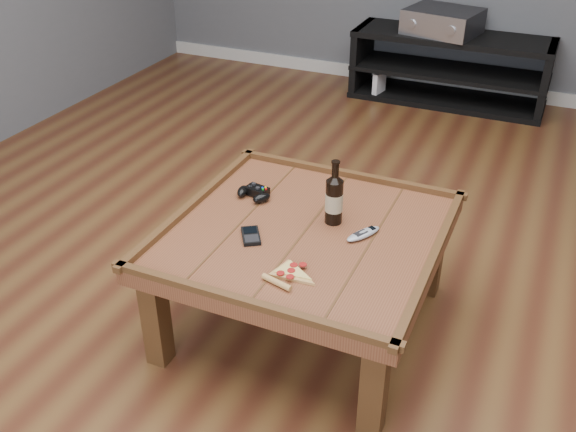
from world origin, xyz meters
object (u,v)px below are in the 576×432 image
at_px(beer_bottle, 334,198).
at_px(av_receiver, 443,21).
at_px(game_console, 379,86).
at_px(pizza_slice, 289,274).
at_px(remote_control, 363,234).
at_px(smartphone, 251,236).
at_px(game_controller, 254,193).
at_px(coffee_table, 305,244).
at_px(media_console, 449,69).

relative_size(beer_bottle, av_receiver, 0.47).
bearing_deg(game_console, pizza_slice, -66.71).
relative_size(beer_bottle, game_console, 1.33).
relative_size(remote_control, game_console, 0.82).
xyz_separation_m(smartphone, av_receiver, (0.08, 2.87, 0.13)).
xyz_separation_m(av_receiver, game_console, (-0.39, -0.12, -0.50)).
height_order(game_controller, remote_control, game_controller).
relative_size(coffee_table, beer_bottle, 3.96).
height_order(smartphone, av_receiver, av_receiver).
distance_m(pizza_slice, game_console, 2.98).
bearing_deg(remote_control, game_controller, -162.19).
height_order(pizza_slice, remote_control, remote_control).
height_order(coffee_table, game_console, coffee_table).
bearing_deg(coffee_table, av_receiver, 91.86).
distance_m(game_controller, av_receiver, 2.60).
height_order(av_receiver, game_console, av_receiver).
bearing_deg(coffee_table, game_controller, 152.50).
relative_size(coffee_table, game_console, 5.26).
bearing_deg(pizza_slice, coffee_table, 116.25).
xyz_separation_m(beer_bottle, av_receiver, (-0.16, 2.64, 0.03)).
xyz_separation_m(game_controller, remote_control, (0.50, -0.10, -0.01)).
bearing_deg(smartphone, pizza_slice, -68.10).
bearing_deg(game_controller, coffee_table, -16.24).
bearing_deg(game_console, coffee_table, -66.82).
bearing_deg(smartphone, game_console, 63.72).
xyz_separation_m(media_console, smartphone, (-0.17, -2.88, 0.21)).
height_order(media_console, smartphone, media_console).
distance_m(media_console, game_console, 0.52).
bearing_deg(game_console, smartphone, -70.70).
distance_m(media_console, av_receiver, 0.35).
height_order(media_console, beer_bottle, beer_bottle).
bearing_deg(coffee_table, pizza_slice, -78.40).
relative_size(media_console, beer_bottle, 5.38).
xyz_separation_m(smartphone, game_console, (-0.31, 2.75, -0.37)).
bearing_deg(game_controller, game_console, 105.66).
height_order(coffee_table, remote_control, coffee_table).
bearing_deg(beer_bottle, remote_control, -20.76).
bearing_deg(game_controller, pizza_slice, -40.07).
xyz_separation_m(coffee_table, smartphone, (-0.17, -0.13, 0.07)).
height_order(beer_bottle, game_controller, beer_bottle).
bearing_deg(media_console, smartphone, -93.32).
distance_m(remote_control, av_receiver, 2.71).
relative_size(beer_bottle, pizza_slice, 1.11).
distance_m(smartphone, remote_control, 0.42).
height_order(pizza_slice, game_console, pizza_slice).
bearing_deg(beer_bottle, game_console, 102.43).
bearing_deg(pizza_slice, game_controller, 143.32).
distance_m(media_console, beer_bottle, 2.67).
bearing_deg(game_console, remote_control, -62.13).
relative_size(pizza_slice, remote_control, 1.46).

